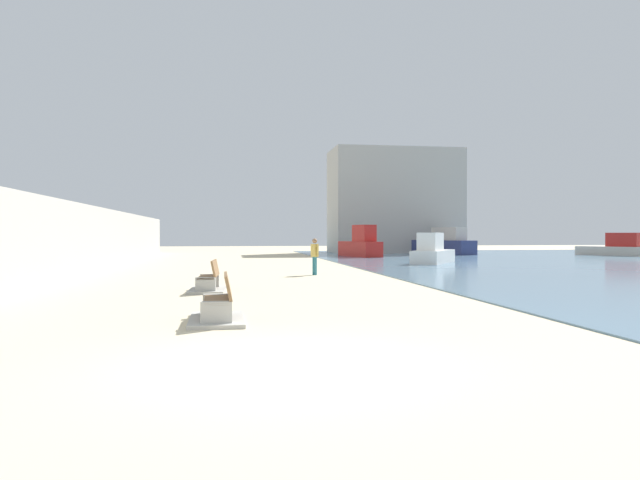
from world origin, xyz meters
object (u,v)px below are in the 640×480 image
object	(u,v)px
bench_far	(209,284)
boat_far_left	(442,244)
bench_near	(218,310)
person_walking	(315,254)
boat_far_right	(433,252)
boat_mid_bay	(617,247)
boat_distant	(361,245)

from	to	relation	value
bench_far	boat_far_left	distance (m)	35.60
bench_near	person_walking	world-z (taller)	person_walking
bench_far	boat_far_right	world-z (taller)	boat_far_right
boat_far_left	boat_mid_bay	size ratio (longest dim) A/B	1.19
boat_distant	boat_far_left	bearing A→B (deg)	28.79
person_walking	boat_far_left	size ratio (longest dim) A/B	0.23
boat_mid_bay	boat_distant	bearing A→B (deg)	177.51
bench_far	boat_far_left	size ratio (longest dim) A/B	0.31
bench_near	boat_far_left	distance (m)	41.02
bench_near	boat_distant	distance (m)	33.60
person_walking	boat_far_right	xyz separation A→B (m)	(8.40, 8.41, -0.23)
bench_far	boat_distant	bearing A→B (deg)	67.19
boat_distant	bench_near	bearing A→B (deg)	-107.92
bench_near	boat_mid_bay	distance (m)	44.19
boat_mid_bay	boat_far_right	xyz separation A→B (m)	(-19.11, -9.54, -0.00)
bench_near	boat_far_left	world-z (taller)	boat_far_left
boat_far_left	boat_mid_bay	world-z (taller)	boat_far_left
boat_far_right	bench_far	bearing A→B (deg)	-130.22
bench_near	boat_far_right	world-z (taller)	boat_far_right
boat_far_right	boat_distant	bearing A→B (deg)	100.81
bench_near	bench_far	size ratio (longest dim) A/B	0.98
bench_near	boat_far_right	size ratio (longest dim) A/B	0.44
bench_far	person_walking	size ratio (longest dim) A/B	1.35
bench_near	boat_mid_bay	world-z (taller)	boat_mid_bay
bench_far	boat_mid_bay	size ratio (longest dim) A/B	0.37
bench_near	boat_mid_bay	size ratio (longest dim) A/B	0.36
person_walking	boat_distant	world-z (taller)	boat_distant
bench_far	boat_far_left	world-z (taller)	boat_far_left
boat_distant	boat_far_right	bearing A→B (deg)	-79.19
bench_far	person_walking	bearing A→B (deg)	56.91
bench_far	boat_mid_bay	world-z (taller)	boat_mid_bay
boat_far_right	boat_distant	xyz separation A→B (m)	(-2.00, 10.46, 0.23)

